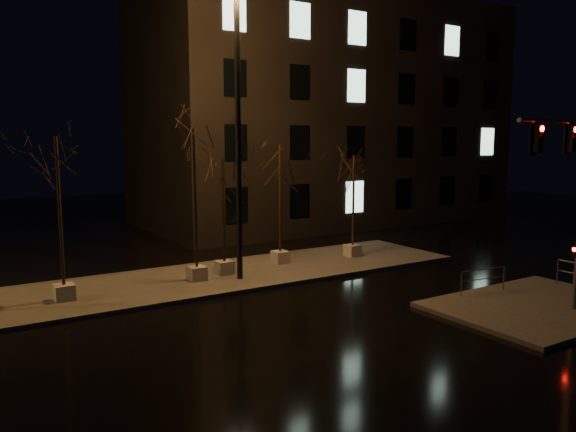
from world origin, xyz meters
TOP-DOWN VIEW (x-y plane):
  - ground at (0.00, 0.00)m, footprint 90.00×90.00m
  - median at (0.00, 6.00)m, footprint 22.00×5.00m
  - sidewalk_corner at (7.50, -3.50)m, footprint 7.00×5.00m
  - building at (14.00, 18.00)m, footprint 25.00×12.00m
  - tree_1 at (-5.97, 5.58)m, footprint 1.80×1.80m
  - tree_2 at (-0.98, 5.70)m, footprint 1.80×1.80m
  - tree_3 at (0.39, 6.06)m, footprint 1.80×1.80m
  - tree_4 at (3.40, 6.57)m, footprint 1.80×1.80m
  - tree_5 at (7.12, 6.04)m, footprint 1.80×1.80m
  - traffic_signal_mast at (6.99, -4.59)m, footprint 4.96×0.73m
  - streetlight_main at (0.57, 5.03)m, footprint 2.75×1.25m
  - guard_rail_a at (7.10, -1.50)m, footprint 2.02×0.33m

SIDE VIEW (x-z plane):
  - ground at x=0.00m, z-range 0.00..0.00m
  - median at x=0.00m, z-range 0.00..0.15m
  - sidewalk_corner at x=7.50m, z-range 0.00..0.15m
  - guard_rail_a at x=7.10m, z-range 0.28..1.16m
  - tree_3 at x=0.39m, z-range 1.42..6.31m
  - tree_5 at x=7.12m, z-range 1.42..6.32m
  - traffic_signal_mast at x=6.99m, z-range 1.11..7.21m
  - tree_4 at x=3.40m, z-range 1.56..6.99m
  - tree_1 at x=-5.97m, z-range 1.65..7.43m
  - tree_2 at x=-0.98m, z-range 1.72..7.78m
  - streetlight_main at x=0.57m, z-range 1.02..12.33m
  - building at x=14.00m, z-range 0.00..15.00m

